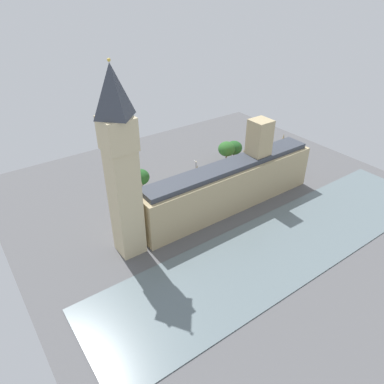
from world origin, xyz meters
The scene contains 16 objects.
ground_plane centered at (0.00, 0.00, 0.00)m, with size 136.24×136.24×0.00m, color #565659.
river_thames centered at (-27.19, 0.00, 0.12)m, with size 28.38×122.62×0.25m, color slate.
parliament_building centered at (-1.99, -1.16, 8.63)m, with size 10.49×66.24×28.45m.
clock_tower centered at (-2.72, 37.74, 27.52)m, with size 7.95×7.95×53.23m.
double_decker_bus_far_end centered at (10.58, -16.32, 2.63)m, with size 3.25×10.65×4.75m.
car_silver_corner centered at (10.38, -2.58, 0.89)m, with size 2.22×4.88×1.74m.
car_black_near_tower centered at (10.76, 10.57, 0.89)m, with size 2.38×4.92×1.74m.
car_yellow_cab_midblock centered at (13.18, 22.40, 0.89)m, with size 2.02×4.80×1.74m.
pedestrian_leading centered at (6.31, 22.75, 0.74)m, with size 0.66×0.58×1.65m.
pedestrian_by_river_gate centered at (5.64, 25.44, 0.73)m, with size 0.51×0.61×1.63m.
pedestrian_kerbside centered at (6.02, -6.49, 0.76)m, with size 0.60×0.68×1.70m.
plane_tree_trailing centered at (21.39, -18.62, 7.68)m, with size 6.92×6.92×10.66m.
plane_tree_opposite_hall centered at (21.33, 21.00, 7.58)m, with size 6.61×6.61×10.42m.
plane_tree_under_trees centered at (22.26, -23.53, 6.56)m, with size 6.63×6.63×9.40m.
street_lamp_slot_10 centered at (21.45, -21.42, 4.82)m, with size 0.56×0.56×7.00m.
street_lamp_slot_11 centered at (21.33, -3.24, 4.69)m, with size 0.56×0.56×6.77m.
Camera 1 is at (-78.05, 69.81, 69.03)m, focal length 33.55 mm.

